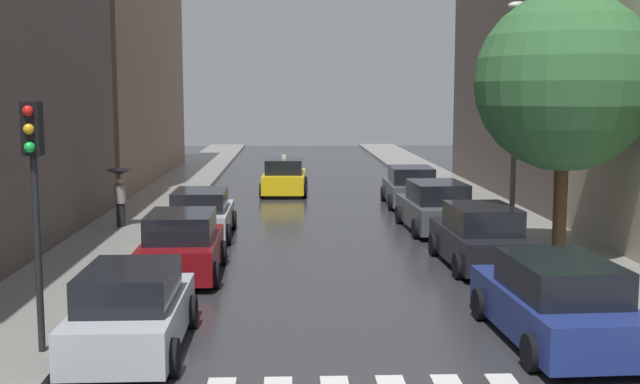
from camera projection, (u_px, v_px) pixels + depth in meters
name	position (u px, v px, depth m)	size (l,w,h in m)	color
ground_plane	(317.00, 202.00, 33.39)	(28.00, 72.00, 0.04)	#2E2E30
sidewalk_left	(163.00, 201.00, 33.12)	(3.00, 72.00, 0.15)	gray
sidewalk_right	(468.00, 199.00, 33.63)	(3.00, 72.00, 0.15)	gray
building_left_mid	(98.00, 31.00, 40.71)	(6.00, 19.76, 15.55)	#8C6B56
building_right_mid	(561.00, 84.00, 35.17)	(6.00, 17.17, 10.02)	#564C47
parked_car_left_nearest	(132.00, 311.00, 13.98)	(2.00, 4.12, 1.56)	#B2B7BF
parked_car_left_second	(182.00, 246.00, 19.75)	(2.09, 4.07, 1.65)	maroon
parked_car_left_third	(201.00, 215.00, 25.16)	(2.09, 4.20, 1.54)	#B2B7BF
parked_car_right_nearest	(556.00, 303.00, 14.48)	(2.28, 4.67, 1.61)	navy
parked_car_right_second	(480.00, 238.00, 20.86)	(2.14, 4.33, 1.66)	black
parked_car_right_third	(436.00, 208.00, 26.32)	(2.28, 4.49, 1.66)	#474C51
parked_car_right_fourth	(410.00, 187.00, 32.22)	(2.15, 4.13, 1.61)	#474C51
taxi_midroad	(284.00, 177.00, 36.00)	(2.20, 4.46, 1.81)	yellow
pedestrian_foreground	(120.00, 186.00, 26.22)	(0.95, 0.95, 1.92)	black
street_tree_right	(565.00, 82.00, 20.50)	(4.70, 4.70, 7.09)	#513823
traffic_light_left_corner	(34.00, 171.00, 13.21)	(0.30, 0.42, 4.30)	black
lamp_post_right	(515.00, 105.00, 23.30)	(0.60, 0.28, 7.10)	#595B60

